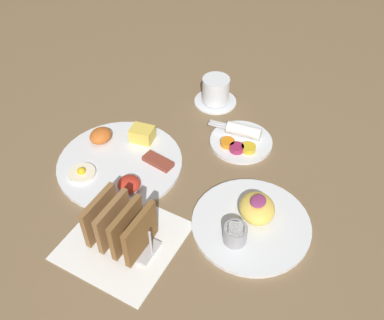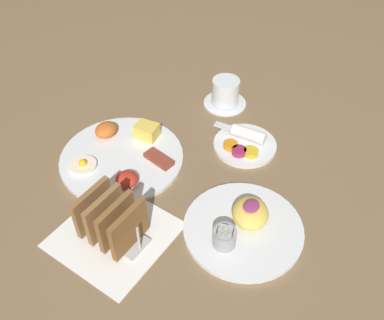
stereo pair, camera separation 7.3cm
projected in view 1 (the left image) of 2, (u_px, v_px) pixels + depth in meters
The scene contains 7 objects.
ground_plane at pixel (199, 194), 0.97m from camera, with size 3.00×3.00×0.00m, color brown.
napkin_flat at pixel (123, 241), 0.88m from camera, with size 0.22×0.22×0.00m.
plate_breakfast at pixel (120, 160), 1.04m from camera, with size 0.30×0.30×0.05m.
plate_condiments at pixel (241, 140), 1.09m from camera, with size 0.16×0.18×0.04m.
plate_foreground at pixel (251, 221), 0.90m from camera, with size 0.25×0.25×0.06m.
toast_rack at pixel (120, 226), 0.84m from camera, with size 0.10×0.15×0.10m.
coffee_cup at pixel (216, 92), 1.19m from camera, with size 0.12×0.12×0.08m.
Camera 1 is at (-0.57, -0.29, 0.73)m, focal length 40.00 mm.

